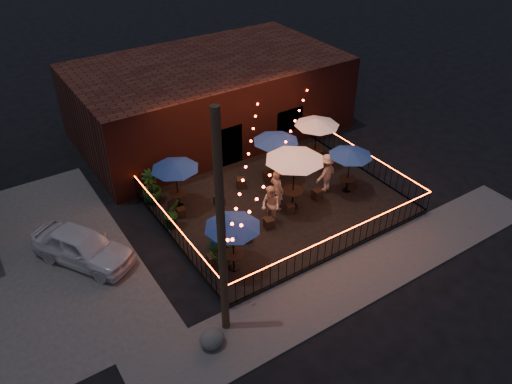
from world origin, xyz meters
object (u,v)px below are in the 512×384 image
cafe_table_3 (276,139)px  cooler (220,234)px  cafe_table_5 (317,123)px  cafe_table_2 (295,157)px  boulder (212,339)px  cafe_table_0 (233,224)px  cafe_table_4 (351,153)px  utility_pole (221,234)px  cafe_table_1 (175,166)px

cafe_table_3 → cooler: cafe_table_3 is taller
cafe_table_3 → cafe_table_5: bearing=3.5°
cafe_table_2 → cafe_table_5: (3.16, 2.42, -0.34)m
cooler → boulder: size_ratio=1.08×
cooler → cafe_table_0: bearing=-106.5°
cafe_table_0 → cafe_table_3: cafe_table_3 is taller
cooler → cafe_table_4: bearing=-5.2°
cafe_table_2 → cooler: (-3.87, -0.44, -2.06)m
cafe_table_2 → cafe_table_3: (0.65, 2.27, -0.39)m
cafe_table_4 → cafe_table_5: cafe_table_5 is taller
cafe_table_0 → utility_pole: bearing=-126.8°
cafe_table_5 → cooler: 7.78m
cafe_table_2 → cooler: 4.41m
cafe_table_1 → cafe_table_5: cafe_table_5 is taller
cafe_table_2 → cafe_table_5: size_ratio=1.16×
cafe_table_1 → cafe_table_5: bearing=-2.6°
cafe_table_4 → cooler: cafe_table_4 is taller
cafe_table_0 → boulder: cafe_table_0 is taller
cafe_table_3 → cooler: bearing=-149.1°
cafe_table_1 → cafe_table_4: size_ratio=0.99×
boulder → utility_pole: bearing=29.6°
cafe_table_1 → cooler: (0.27, -3.18, -1.59)m
cafe_table_1 → cafe_table_3: cafe_table_3 is taller
cafe_table_2 → cooler: cafe_table_2 is taller
cafe_table_1 → cafe_table_5: size_ratio=0.86×
utility_pole → cafe_table_4: (8.58, 3.72, -1.87)m
cafe_table_3 → cafe_table_4: cafe_table_3 is taller
utility_pole → cafe_table_0: (1.60, 2.14, -1.77)m
utility_pole → cafe_table_2: utility_pole is taller
cafe_table_1 → cafe_table_4: bearing=-24.0°
cafe_table_0 → cafe_table_3: (4.81, 4.20, 0.06)m
cooler → cafe_table_5: bearing=16.2°
cafe_table_0 → boulder: bearing=-132.5°
cafe_table_0 → cafe_table_2: bearing=25.0°
cooler → boulder: bearing=-128.9°
cafe_table_0 → cafe_table_1: bearing=89.9°
cafe_table_2 → cafe_table_4: 2.90m
cafe_table_1 → cafe_table_5: 7.31m
cafe_table_5 → cafe_table_3: bearing=-176.5°
cafe_table_4 → boulder: size_ratio=2.66×
cafe_table_0 → cafe_table_2: cafe_table_2 is taller
utility_pole → cafe_table_3: (6.41, 6.34, -1.71)m
utility_pole → cafe_table_3: 9.17m
boulder → cooler: bearing=57.1°
cafe_table_1 → utility_pole: bearing=-103.3°
utility_pole → cafe_table_1: bearing=76.7°
cafe_table_2 → cafe_table_3: bearing=73.9°
cafe_table_5 → cooler: (-7.03, -2.86, -1.72)m
cafe_table_1 → boulder: (-2.35, -7.24, -1.88)m
cafe_table_3 → boulder: (-7.15, -6.76, -1.96)m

